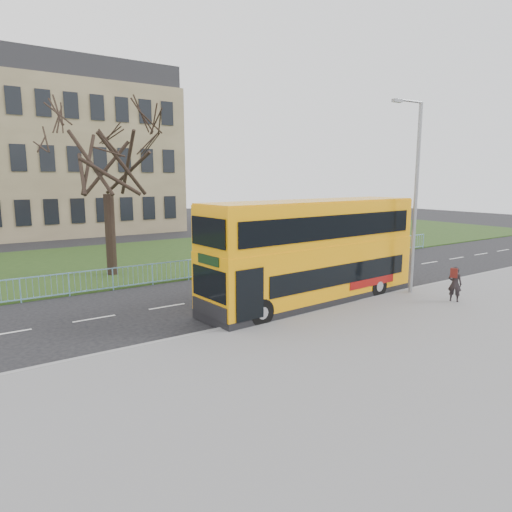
# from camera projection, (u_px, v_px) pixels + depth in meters

# --- Properties ---
(ground) EXTENTS (120.00, 120.00, 0.00)m
(ground) POSITION_uv_depth(u_px,v_px,m) (259.00, 309.00, 18.83)
(ground) COLOR black
(ground) RESTS_ON ground
(pavement) EXTENTS (80.00, 10.50, 0.12)m
(pavement) POSITION_uv_depth(u_px,v_px,m) (391.00, 361.00, 13.32)
(pavement) COLOR slate
(pavement) RESTS_ON ground
(kerb) EXTENTS (80.00, 0.20, 0.14)m
(kerb) POSITION_uv_depth(u_px,v_px,m) (282.00, 317.00, 17.56)
(kerb) COLOR gray
(kerb) RESTS_ON ground
(grass_verge) EXTENTS (80.00, 15.40, 0.08)m
(grass_verge) POSITION_uv_depth(u_px,v_px,m) (138.00, 259.00, 30.47)
(grass_verge) COLOR #1D3613
(grass_verge) RESTS_ON ground
(guard_railing) EXTENTS (40.00, 0.12, 1.10)m
(guard_railing) POSITION_uv_depth(u_px,v_px,m) (188.00, 270.00, 24.11)
(guard_railing) COLOR #7EBAE0
(guard_railing) RESTS_ON ground
(bare_tree) EXTENTS (7.37, 7.37, 10.53)m
(bare_tree) POSITION_uv_depth(u_px,v_px,m) (107.00, 178.00, 24.41)
(bare_tree) COLOR black
(bare_tree) RESTS_ON grass_verge
(civic_building) EXTENTS (30.00, 15.00, 14.00)m
(civic_building) POSITION_uv_depth(u_px,v_px,m) (7.00, 161.00, 43.39)
(civic_building) COLOR #7A6A4D
(civic_building) RESTS_ON ground
(yellow_bus) EXTENTS (10.55, 3.11, 4.37)m
(yellow_bus) POSITION_uv_depth(u_px,v_px,m) (313.00, 250.00, 19.37)
(yellow_bus) COLOR #FFA30A
(yellow_bus) RESTS_ON ground
(pedestrian) EXTENTS (0.56, 0.65, 1.52)m
(pedestrian) POSITION_uv_depth(u_px,v_px,m) (455.00, 284.00, 19.45)
(pedestrian) COLOR black
(pedestrian) RESTS_ON pavement
(street_lamp) EXTENTS (1.80, 0.29, 8.51)m
(street_lamp) POSITION_uv_depth(u_px,v_px,m) (414.00, 191.00, 20.31)
(street_lamp) COLOR gray
(street_lamp) RESTS_ON pavement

